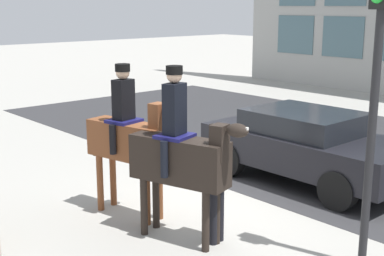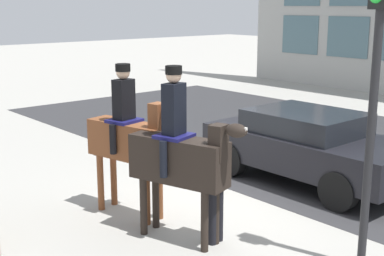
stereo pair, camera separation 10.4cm
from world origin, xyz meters
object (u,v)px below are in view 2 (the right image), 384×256
object	(u,v)px
pedestrian_bystander	(215,178)
street_car_near_lane	(308,144)
mounted_horse_lead	(130,137)
traffic_light	(376,62)
mounted_horse_companion	(180,155)

from	to	relation	value
pedestrian_bystander	street_car_near_lane	distance (m)	3.41
mounted_horse_lead	traffic_light	world-z (taller)	traffic_light
street_car_near_lane	pedestrian_bystander	bearing A→B (deg)	-75.95
street_car_near_lane	traffic_light	world-z (taller)	traffic_light
pedestrian_bystander	street_car_near_lane	xyz separation A→B (m)	(-0.83, 3.30, -0.23)
traffic_light	mounted_horse_companion	bearing A→B (deg)	-150.81
mounted_horse_companion	traffic_light	bearing A→B (deg)	13.23
pedestrian_bystander	street_car_near_lane	size ratio (longest dim) A/B	0.41
traffic_light	street_car_near_lane	bearing A→B (deg)	138.56
mounted_horse_lead	mounted_horse_companion	xyz separation A→B (m)	(1.28, -0.00, -0.04)
street_car_near_lane	traffic_light	size ratio (longest dim) A/B	1.01
mounted_horse_lead	street_car_near_lane	distance (m)	3.75
mounted_horse_companion	street_car_near_lane	xyz separation A→B (m)	(-0.42, 3.61, -0.54)
mounted_horse_companion	street_car_near_lane	bearing A→B (deg)	80.64
mounted_horse_companion	pedestrian_bystander	bearing A→B (deg)	20.87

